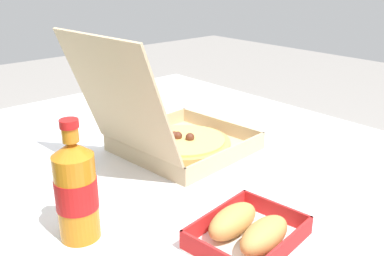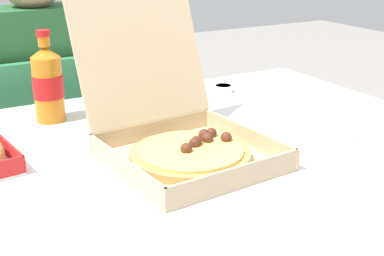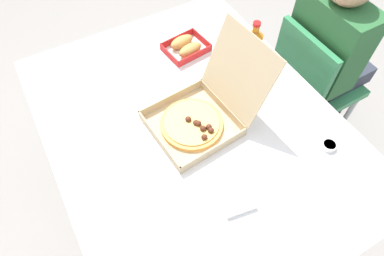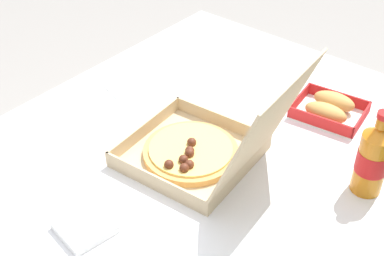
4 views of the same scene
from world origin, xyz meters
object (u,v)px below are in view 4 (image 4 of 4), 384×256
Objects in this scene: bread_side_box at (330,108)px; cola_bottle at (373,159)px; napkin_pile at (85,227)px; pizza_box_open at (204,148)px; paper_menu at (145,86)px.

bread_side_box is 0.92× the size of cola_bottle.
napkin_pile is at bearing -39.02° from cola_bottle.
pizza_box_open is 2.07× the size of paper_menu.
pizza_box_open is at bearing -20.86° from bread_side_box.
bread_side_box is at bearing 130.45° from paper_menu.
paper_menu is (0.01, -0.72, -0.09)m from cola_bottle.
bread_side_box is 0.76m from napkin_pile.
pizza_box_open is at bearing 170.07° from napkin_pile.
paper_menu is at bearing -149.16° from napkin_pile.
napkin_pile is (0.34, -0.06, -0.04)m from pizza_box_open.
pizza_box_open is 0.41m from bread_side_box.
cola_bottle is 2.04× the size of napkin_pile.
bread_side_box is 1.88× the size of napkin_pile.
cola_bottle reaches higher than paper_menu.
paper_menu is at bearing -114.39° from pizza_box_open.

